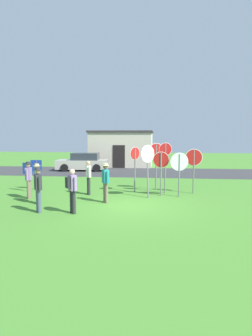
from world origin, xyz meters
The scene contains 19 objects.
ground_plane centered at (0.00, 0.00, 0.00)m, with size 80.00×80.00×0.00m, color #47842D.
street_asphalt centered at (0.00, 11.56, 0.00)m, with size 60.00×6.40×0.01m, color #38383A.
building_background centered at (-2.47, 17.12, 1.73)m, with size 6.07×5.45×3.44m.
parked_car_on_street centered at (-5.22, 12.18, 0.69)m, with size 4.42×2.25×1.51m.
stop_sign_leaning_right centered at (-0.03, 3.08, 1.59)m, with size 0.47×0.52×2.37m.
stop_sign_nearest centered at (2.17, 2.20, 1.47)m, with size 0.86×0.18×2.13m.
stop_sign_leaning_left centered at (1.52, 3.05, 1.73)m, with size 0.66×0.13×2.59m.
stop_sign_tallest centered at (1.31, 2.33, 1.48)m, with size 0.80×0.14×2.17m.
stop_sign_rear_right centered at (2.95, 3.09, 1.57)m, with size 0.86×0.07×2.27m.
stop_sign_rear_left centered at (0.67, 1.84, 1.73)m, with size 0.62×0.63×2.50m.
stop_sign_far_back centered at (1.05, 3.88, 1.76)m, with size 0.78×0.27×2.54m.
person_in_dark_shirt centered at (-2.28, 2.21, 0.95)m, with size 0.34×0.53×1.69m.
person_near_signs centered at (-4.80, 0.94, 0.98)m, with size 0.31×0.56×1.74m.
person_on_left centered at (-3.35, -1.35, 0.98)m, with size 0.39×0.48×1.74m.
person_with_sunhat centered at (-2.03, -1.35, 0.98)m, with size 0.47×0.48×1.69m.
person_holding_notes centered at (-1.11, 0.56, 0.98)m, with size 0.37×0.51×1.74m.
person_in_teal centered at (-3.99, 0.03, 0.98)m, with size 0.37×0.51×1.74m.
info_panel_leftmost centered at (-5.40, 3.14, 1.12)m, with size 0.60×0.08×1.63m.
info_panel_middle centered at (-5.63, 2.60, 1.05)m, with size 0.59×0.14×1.53m.
Camera 1 is at (1.21, -11.69, 2.90)m, focal length 30.83 mm.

